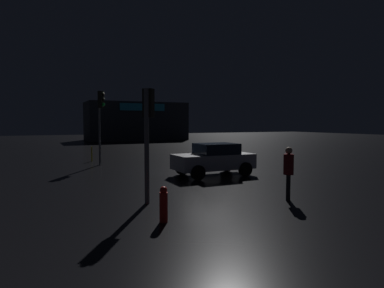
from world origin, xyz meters
The scene contains 9 objects.
ground_plane centered at (0.00, 0.00, 0.00)m, with size 120.00×120.00×0.00m, color black.
store_building centered at (5.59, 33.77, 2.82)m, with size 14.49×6.95×5.63m.
traffic_signal_main centered at (-4.99, -5.35, 2.60)m, with size 0.42×0.42×3.71m.
traffic_signal_opposite centered at (-4.62, 5.26, 3.32)m, with size 0.41×0.43×4.54m.
car_near centered at (-0.31, -1.30, 0.83)m, with size 3.93×2.01×1.59m.
pedestrian centered at (-0.62, -7.03, 1.06)m, with size 0.48×0.48×1.80m.
fire_hydrant centered at (-5.30, -7.60, 0.47)m, with size 0.22×0.22×0.95m.
bollard_kerb_a centered at (-4.86, 7.53, 0.51)m, with size 0.09×0.09×1.02m, color gold.
bollard_kerb_b centered at (5.09, 7.61, 0.49)m, with size 0.09×0.09×0.97m, color #595B60.
Camera 1 is at (-8.31, -15.76, 2.62)m, focal length 31.36 mm.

